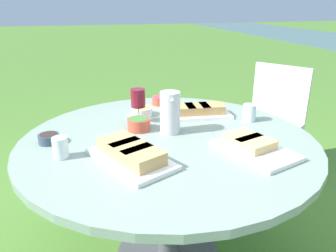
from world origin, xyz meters
TOP-DOWN VIEW (x-y plane):
  - dining_table at (0.00, 0.00)m, footprint 1.42×1.42m
  - chair_near_right at (-0.69, 1.01)m, footprint 0.60×0.59m
  - water_pitcher at (-0.06, 0.03)m, footprint 0.11×0.10m
  - wine_glass at (-0.26, -0.10)m, footprint 0.08×0.08m
  - platter_bread_main at (0.21, -0.21)m, footprint 0.44×0.36m
  - platter_charcuterie at (0.24, 0.32)m, footprint 0.41×0.32m
  - platter_sandwich_side at (-0.26, 0.24)m, footprint 0.22×0.39m
  - bowl_fries at (-0.36, -0.06)m, footprint 0.12×0.12m
  - bowl_salad at (-0.14, -0.12)m, footprint 0.12×0.12m
  - bowl_olives at (-0.08, -0.55)m, footprint 0.10×0.10m
  - bowl_dip_red at (-0.54, 0.09)m, footprint 0.10×0.10m
  - cup_water_near at (0.09, -0.49)m, footprint 0.07×0.07m
  - cup_water_far at (-0.12, 0.50)m, footprint 0.07×0.07m

SIDE VIEW (x-z plane):
  - chair_near_right at x=-0.69m, z-range 0.08..0.97m
  - dining_table at x=0.00m, z-range 0.26..0.98m
  - platter_charcuterie at x=0.24m, z-range 0.72..0.77m
  - bowl_olives at x=-0.08m, z-range 0.72..0.77m
  - bowl_fries at x=-0.36m, z-range 0.72..0.77m
  - bowl_dip_red at x=-0.54m, z-range 0.72..0.78m
  - platter_sandwich_side at x=-0.26m, z-range 0.72..0.79m
  - platter_bread_main at x=0.21m, z-range 0.72..0.79m
  - bowl_salad at x=-0.14m, z-range 0.72..0.79m
  - cup_water_near at x=0.09m, z-range 0.72..0.81m
  - cup_water_far at x=-0.12m, z-range 0.72..0.81m
  - water_pitcher at x=-0.06m, z-range 0.72..0.93m
  - wine_glass at x=-0.26m, z-range 0.76..0.94m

